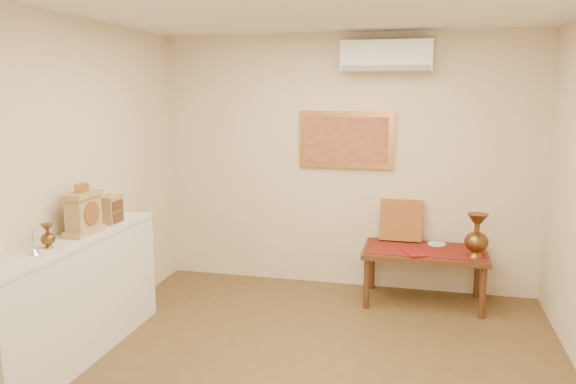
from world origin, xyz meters
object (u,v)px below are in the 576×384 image
(mantel_clock, at_px, (84,213))
(wooden_chest, at_px, (110,209))
(low_table, at_px, (424,256))
(display_ledge, at_px, (75,299))
(brass_urn_tall, at_px, (477,231))

(mantel_clock, relative_size, wooden_chest, 1.68)
(mantel_clock, relative_size, low_table, 0.34)
(display_ledge, bearing_deg, wooden_chest, 87.46)
(brass_urn_tall, bearing_deg, mantel_clock, -153.37)
(display_ledge, height_order, wooden_chest, wooden_chest)
(brass_urn_tall, bearing_deg, low_table, 161.58)
(low_table, bearing_deg, mantel_clock, -147.02)
(mantel_clock, height_order, wooden_chest, mantel_clock)
(display_ledge, relative_size, mantel_clock, 4.93)
(wooden_chest, relative_size, low_table, 0.20)
(brass_urn_tall, bearing_deg, wooden_chest, -159.19)
(brass_urn_tall, height_order, display_ledge, brass_urn_tall)
(display_ledge, xyz_separation_m, low_table, (2.67, 1.88, -0.01))
(mantel_clock, distance_m, wooden_chest, 0.38)
(display_ledge, distance_m, mantel_clock, 0.68)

